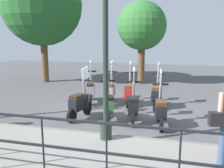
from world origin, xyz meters
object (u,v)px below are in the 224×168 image
at_px(scooter_far_0, 157,94).
at_px(scooter_far_2, 110,90).
at_px(tree_distant, 142,26).
at_px(scooter_far_1, 129,92).
at_px(scooter_near_1, 133,106).
at_px(tree_large, 42,6).
at_px(scooter_far_3, 91,90).
at_px(scooter_near_0, 160,109).
at_px(scooter_near_3, 80,103).
at_px(lamp_post_near, 106,59).
at_px(scooter_near_2, 108,104).

bearing_deg(scooter_far_0, scooter_far_2, 87.35).
bearing_deg(tree_distant, scooter_far_1, -177.95).
height_order(tree_distant, scooter_near_1, tree_distant).
height_order(tree_large, scooter_far_2, tree_large).
bearing_deg(tree_large, scooter_far_3, -132.31).
relative_size(tree_large, scooter_near_1, 3.90).
distance_m(tree_large, scooter_far_1, 7.10).
bearing_deg(tree_large, scooter_near_0, -129.56).
height_order(tree_distant, scooter_far_2, tree_distant).
bearing_deg(tree_distant, scooter_near_1, -174.33).
relative_size(scooter_near_0, scooter_near_3, 1.00).
relative_size(lamp_post_near, tree_large, 0.69).
xyz_separation_m(tree_distant, scooter_far_0, (-4.21, -1.12, -2.41)).
xyz_separation_m(tree_large, scooter_far_3, (-3.40, -3.74, -3.46)).
xyz_separation_m(scooter_near_1, scooter_near_3, (-0.11, 1.60, 0.00)).
relative_size(tree_large, scooter_near_2, 3.90).
bearing_deg(scooter_far_1, scooter_far_3, 85.44).
relative_size(tree_distant, scooter_near_1, 2.69).
distance_m(lamp_post_near, scooter_near_0, 2.39).
relative_size(tree_large, tree_distant, 1.45).
bearing_deg(scooter_near_0, scooter_near_1, 69.09).
distance_m(tree_distant, scooter_far_2, 4.77).
height_order(lamp_post_near, scooter_near_0, lamp_post_near).
height_order(scooter_near_0, scooter_near_3, same).
bearing_deg(scooter_far_0, scooter_far_3, 90.35).
distance_m(scooter_near_2, scooter_near_3, 0.86).
relative_size(tree_distant, scooter_far_0, 2.69).
bearing_deg(scooter_near_0, scooter_far_1, 24.53).
bearing_deg(tree_distant, scooter_far_2, 172.12).
xyz_separation_m(scooter_near_2, scooter_far_2, (1.78, 0.40, 0.00)).
height_order(scooter_near_1, scooter_far_2, same).
relative_size(scooter_near_0, scooter_far_0, 1.00).
xyz_separation_m(scooter_near_3, scooter_far_3, (1.82, 0.28, 0.00)).
xyz_separation_m(tree_large, scooter_far_1, (-3.39, -5.19, -3.46)).
relative_size(scooter_far_0, scooter_far_3, 1.00).
xyz_separation_m(tree_large, scooter_near_2, (-5.11, -4.87, -3.46)).
xyz_separation_m(scooter_near_2, scooter_near_3, (-0.11, 0.86, 0.00)).
relative_size(tree_distant, scooter_near_3, 2.69).
relative_size(scooter_near_0, scooter_near_1, 1.00).
distance_m(scooter_near_2, scooter_far_2, 1.82).
bearing_deg(scooter_near_0, lamp_post_near, 135.03).
relative_size(lamp_post_near, scooter_far_0, 2.68).
relative_size(scooter_near_3, scooter_far_1, 1.00).
bearing_deg(scooter_near_3, scooter_far_1, -19.74).
relative_size(tree_distant, scooter_near_2, 2.69).
distance_m(scooter_far_1, scooter_far_3, 1.45).
bearing_deg(tree_distant, scooter_far_3, 162.50).
bearing_deg(scooter_near_1, scooter_near_0, -111.68).
bearing_deg(scooter_far_0, tree_large, 62.60).
height_order(scooter_near_3, scooter_far_1, same).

